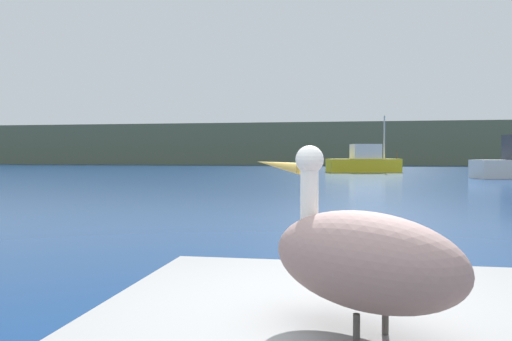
{
  "coord_description": "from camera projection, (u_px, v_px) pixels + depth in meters",
  "views": [
    {
      "loc": [
        0.38,
        -2.42,
        1.38
      ],
      "look_at": [
        -3.82,
        21.43,
        0.67
      ],
      "focal_mm": 36.56,
      "sensor_mm": 36.0,
      "label": 1
    }
  ],
  "objects": [
    {
      "name": "fishing_boat_yellow",
      "position": [
        364.0,
        162.0,
        41.95
      ],
      "size": [
        6.08,
        3.5,
        4.59
      ],
      "rotation": [
        0.0,
        0.0,
        0.29
      ],
      "color": "yellow",
      "rests_on": "ground"
    },
    {
      "name": "hillside_backdrop",
      "position": [
        345.0,
        144.0,
        77.8
      ],
      "size": [
        140.0,
        10.85,
        6.09
      ],
      "primitive_type": "cube",
      "color": "#5B664C",
      "rests_on": "ground"
    },
    {
      "name": "pelican",
      "position": [
        361.0,
        257.0,
        2.29
      ],
      "size": [
        1.14,
        1.14,
        0.84
      ],
      "rotation": [
        0.0,
        0.0,
        2.35
      ],
      "color": "gray",
      "rests_on": "pier_dock"
    }
  ]
}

